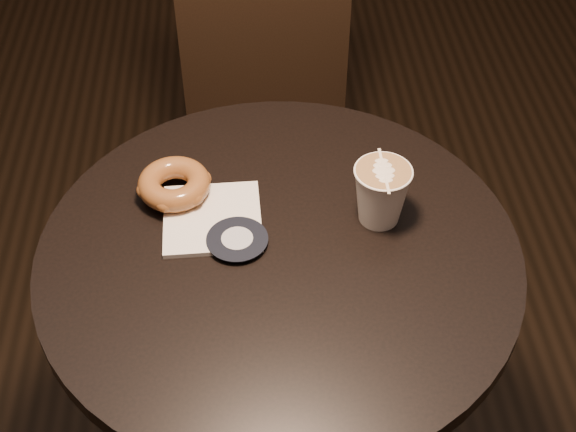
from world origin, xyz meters
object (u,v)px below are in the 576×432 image
(cafe_table, at_px, (280,332))
(doughnut, at_px, (174,184))
(latte_cup, at_px, (381,195))
(chair, at_px, (268,104))
(pastry_bag, at_px, (212,218))

(cafe_table, height_order, doughnut, doughnut)
(doughnut, distance_m, latte_cup, 0.31)
(latte_cup, bearing_deg, doughnut, 167.77)
(chair, height_order, pastry_bag, chair)
(cafe_table, height_order, pastry_bag, pastry_bag)
(pastry_bag, bearing_deg, cafe_table, -34.87)
(chair, distance_m, latte_cup, 0.67)
(cafe_table, relative_size, latte_cup, 7.93)
(cafe_table, distance_m, chair, 0.65)
(chair, bearing_deg, cafe_table, -93.44)
(cafe_table, bearing_deg, latte_cup, 19.27)
(latte_cup, bearing_deg, cafe_table, -160.73)
(doughnut, height_order, latte_cup, latte_cup)
(chair, bearing_deg, pastry_bag, -102.87)
(cafe_table, distance_m, latte_cup, 0.29)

